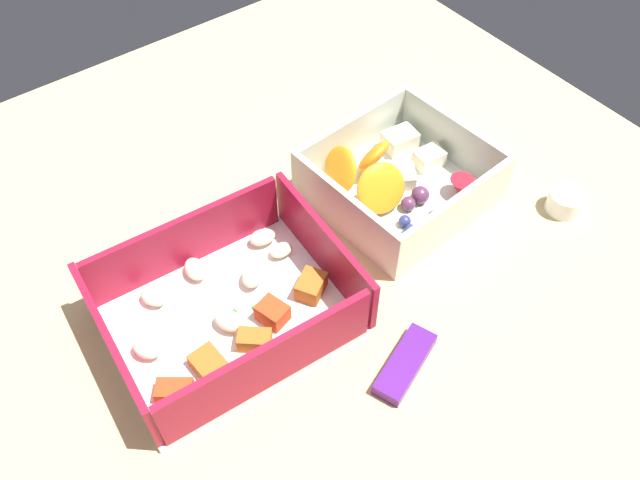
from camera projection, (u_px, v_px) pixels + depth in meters
table_surface at (313, 266)px, 61.46cm from camera, size 80.00×80.00×2.00cm
pasta_container at (228, 308)px, 54.96cm from camera, size 20.64×16.71×6.36cm
fruit_bowl at (396, 180)px, 64.42cm from camera, size 16.68×15.68×5.68cm
candy_bar at (405, 364)px, 53.19cm from camera, size 7.40×4.75×1.20cm
paper_cup_liner at (565, 202)px, 63.86cm from camera, size 3.42×3.42×2.19cm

